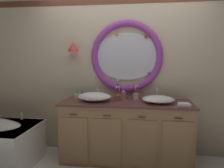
# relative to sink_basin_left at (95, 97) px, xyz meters

# --- Properties ---
(ground_plane) EXTENTS (14.00, 14.00, 0.00)m
(ground_plane) POSITION_rel_sink_basin_left_xyz_m (0.36, -0.23, -0.93)
(ground_plane) COLOR silver
(back_wall_assembly) EXTENTS (6.40, 0.26, 2.60)m
(back_wall_assembly) POSITION_rel_sink_basin_left_xyz_m (0.36, 0.35, 0.39)
(back_wall_assembly) COLOR beige
(back_wall_assembly) RESTS_ON ground_plane
(vanity_counter) EXTENTS (1.85, 0.63, 0.87)m
(vanity_counter) POSITION_rel_sink_basin_left_xyz_m (0.44, 0.03, -0.50)
(vanity_counter) COLOR tan
(vanity_counter) RESTS_ON ground_plane
(sink_basin_left) EXTENTS (0.48, 0.48, 0.13)m
(sink_basin_left) POSITION_rel_sink_basin_left_xyz_m (0.00, 0.00, 0.00)
(sink_basin_left) COLOR white
(sink_basin_left) RESTS_ON vanity_counter
(sink_basin_right) EXTENTS (0.44, 0.44, 0.10)m
(sink_basin_right) POSITION_rel_sink_basin_left_xyz_m (0.89, 0.00, -0.01)
(sink_basin_right) COLOR white
(sink_basin_right) RESTS_ON vanity_counter
(faucet_set_left) EXTENTS (0.23, 0.14, 0.16)m
(faucet_set_left) POSITION_rel_sink_basin_left_xyz_m (-0.00, 0.23, -0.00)
(faucet_set_left) COLOR silver
(faucet_set_left) RESTS_ON vanity_counter
(faucet_set_right) EXTENTS (0.23, 0.12, 0.17)m
(faucet_set_right) POSITION_rel_sink_basin_left_xyz_m (0.89, 0.24, -0.00)
(faucet_set_right) COLOR silver
(faucet_set_right) RESTS_ON vanity_counter
(toothbrush_holder_left) EXTENTS (0.10, 0.10, 0.21)m
(toothbrush_holder_left) POSITION_rel_sink_basin_left_xyz_m (0.31, 0.08, -0.01)
(toothbrush_holder_left) COLOR #996647
(toothbrush_holder_left) RESTS_ON vanity_counter
(toothbrush_holder_right) EXTENTS (0.09, 0.09, 0.22)m
(toothbrush_holder_right) POSITION_rel_sink_basin_left_xyz_m (0.58, 0.22, -0.01)
(toothbrush_holder_right) COLOR white
(toothbrush_holder_right) RESTS_ON vanity_counter
(soap_dispenser) EXTENTS (0.06, 0.07, 0.14)m
(soap_dispenser) POSITION_rel_sink_basin_left_xyz_m (0.40, 0.18, -0.00)
(soap_dispenser) COLOR pink
(soap_dispenser) RESTS_ON vanity_counter
(folded_hand_towel) EXTENTS (0.15, 0.14, 0.04)m
(folded_hand_towel) POSITION_rel_sink_basin_left_xyz_m (1.20, -0.16, -0.05)
(folded_hand_towel) COLOR white
(folded_hand_towel) RESTS_ON vanity_counter
(toiletry_basket) EXTENTS (0.15, 0.08, 0.13)m
(toiletry_basket) POSITION_rel_sink_basin_left_xyz_m (-0.29, 0.22, -0.03)
(toiletry_basket) COLOR beige
(toiletry_basket) RESTS_ON vanity_counter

